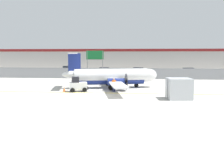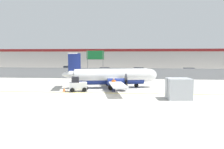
% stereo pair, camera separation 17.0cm
% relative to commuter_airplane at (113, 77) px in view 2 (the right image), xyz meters
% --- Properties ---
extents(ground_plane, '(140.00, 140.00, 0.01)m').
position_rel_commuter_airplane_xyz_m(ground_plane, '(0.33, -4.34, -1.60)').
color(ground_plane, '#BCB7AD').
extents(perimeter_fence, '(98.00, 0.10, 2.10)m').
position_rel_commuter_airplane_xyz_m(perimeter_fence, '(0.33, 11.66, -0.49)').
color(perimeter_fence, gray).
rests_on(perimeter_fence, ground).
extents(parking_lot_strip, '(98.00, 17.00, 0.12)m').
position_rel_commuter_airplane_xyz_m(parking_lot_strip, '(0.33, 23.16, -1.54)').
color(parking_lot_strip, '#38383A').
rests_on(parking_lot_strip, ground).
extents(background_building, '(91.00, 8.10, 6.50)m').
position_rel_commuter_airplane_xyz_m(background_building, '(0.33, 41.65, 1.66)').
color(background_building, '#BCB7B2').
rests_on(background_building, ground).
extents(commuter_airplane, '(13.36, 15.98, 4.92)m').
position_rel_commuter_airplane_xyz_m(commuter_airplane, '(0.00, 0.00, 0.00)').
color(commuter_airplane, white).
rests_on(commuter_airplane, ground).
extents(baggage_tug, '(2.55, 1.93, 1.88)m').
position_rel_commuter_airplane_xyz_m(baggage_tug, '(-4.21, -3.49, -0.75)').
color(baggage_tug, silver).
rests_on(baggage_tug, ground).
extents(ground_crew_worker, '(0.55, 0.43, 1.70)m').
position_rel_commuter_airplane_xyz_m(ground_crew_worker, '(0.37, -3.17, -0.65)').
color(ground_crew_worker, '#191E4C').
rests_on(ground_crew_worker, ground).
extents(cargo_container, '(2.59, 2.23, 2.20)m').
position_rel_commuter_airplane_xyz_m(cargo_container, '(7.57, -7.20, -0.50)').
color(cargo_container, '#B7BCC1').
rests_on(cargo_container, ground).
extents(traffic_cone_near_left, '(0.36, 0.36, 0.64)m').
position_rel_commuter_airplane_xyz_m(traffic_cone_near_left, '(-5.93, -3.64, -1.29)').
color(traffic_cone_near_left, orange).
rests_on(traffic_cone_near_left, ground).
extents(traffic_cone_near_right, '(0.36, 0.36, 0.64)m').
position_rel_commuter_airplane_xyz_m(traffic_cone_near_right, '(-0.52, 1.33, -1.29)').
color(traffic_cone_near_right, orange).
rests_on(traffic_cone_near_right, ground).
extents(traffic_cone_far_left, '(0.36, 0.36, 0.64)m').
position_rel_commuter_airplane_xyz_m(traffic_cone_far_left, '(-6.43, 2.13, -1.29)').
color(traffic_cone_far_left, orange).
rests_on(traffic_cone_far_left, ground).
extents(traffic_cone_far_right, '(0.36, 0.36, 0.64)m').
position_rel_commuter_airplane_xyz_m(traffic_cone_far_right, '(0.67, 2.14, -1.29)').
color(traffic_cone_far_right, orange).
rests_on(traffic_cone_far_right, ground).
extents(parked_car_0, '(4.35, 2.33, 1.58)m').
position_rel_commuter_airplane_xyz_m(parked_car_0, '(-14.39, 26.34, -0.71)').
color(parked_car_0, '#B28C19').
rests_on(parked_car_0, parking_lot_strip).
extents(parked_car_1, '(4.35, 2.34, 1.58)m').
position_rel_commuter_airplane_xyz_m(parked_car_1, '(-10.50, 20.05, -0.71)').
color(parked_car_1, '#19662D').
rests_on(parked_car_1, parking_lot_strip).
extents(parked_car_2, '(4.23, 2.07, 1.58)m').
position_rel_commuter_airplane_xyz_m(parked_car_2, '(-3.91, 20.74, -0.71)').
color(parked_car_2, silver).
rests_on(parked_car_2, parking_lot_strip).
extents(parked_car_3, '(4.22, 2.03, 1.58)m').
position_rel_commuter_airplane_xyz_m(parked_car_3, '(-0.52, 17.93, -0.71)').
color(parked_car_3, navy).
rests_on(parked_car_3, parking_lot_strip).
extents(parked_car_4, '(4.39, 2.42, 1.58)m').
position_rel_commuter_airplane_xyz_m(parked_car_4, '(4.09, 21.20, -0.71)').
color(parked_car_4, '#B28C19').
rests_on(parked_car_4, parking_lot_strip).
extents(parked_car_5, '(4.37, 2.39, 1.58)m').
position_rel_commuter_airplane_xyz_m(parked_car_5, '(9.23, 17.41, -0.71)').
color(parked_car_5, '#19662D').
rests_on(parked_car_5, parking_lot_strip).
extents(parked_car_6, '(4.23, 2.07, 1.58)m').
position_rel_commuter_airplane_xyz_m(parked_car_6, '(15.55, 21.00, -0.71)').
color(parked_car_6, gray).
rests_on(parked_car_6, parking_lot_strip).
extents(highway_sign, '(3.60, 0.14, 5.50)m').
position_rel_commuter_airplane_xyz_m(highway_sign, '(-4.89, 13.96, 2.54)').
color(highway_sign, slate).
rests_on(highway_sign, ground).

